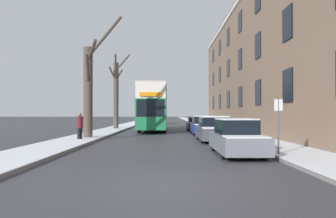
% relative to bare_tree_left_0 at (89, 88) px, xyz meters
% --- Properties ---
extents(ground_plane, '(320.00, 320.00, 0.00)m').
position_rel_bare_tree_left_0_xyz_m(ground_plane, '(4.97, -13.36, -3.38)').
color(ground_plane, '#38383D').
extents(sidewalk_left, '(2.58, 130.00, 0.16)m').
position_rel_bare_tree_left_0_xyz_m(sidewalk_left, '(-0.40, 39.64, -3.30)').
color(sidewalk_left, slate).
rests_on(sidewalk_left, ground).
extents(sidewalk_right, '(2.58, 130.00, 0.16)m').
position_rel_bare_tree_left_0_xyz_m(sidewalk_right, '(10.35, 39.64, -3.30)').
color(sidewalk_right, slate).
rests_on(sidewalk_right, ground).
extents(terrace_facade_right, '(9.10, 46.18, 12.62)m').
position_rel_bare_tree_left_0_xyz_m(terrace_facade_right, '(16.13, 7.98, 2.93)').
color(terrace_facade_right, '#7A604C').
rests_on(terrace_facade_right, ground).
extents(bare_tree_left_0, '(2.51, 1.71, 8.16)m').
position_rel_bare_tree_left_0_xyz_m(bare_tree_left_0, '(0.00, 0.00, 0.00)').
color(bare_tree_left_0, '#4C4238').
rests_on(bare_tree_left_0, ground).
extents(bare_tree_left_1, '(2.18, 3.97, 7.85)m').
position_rel_bare_tree_left_0_xyz_m(bare_tree_left_1, '(-0.22, 12.49, 0.48)').
color(bare_tree_left_1, '#4C4238').
rests_on(bare_tree_left_1, ground).
extents(double_decker_bus, '(2.55, 10.78, 4.34)m').
position_rel_bare_tree_left_0_xyz_m(double_decker_bus, '(3.73, 10.33, -0.92)').
color(double_decker_bus, '#1E7A47').
rests_on(double_decker_bus, ground).
extents(parked_car_0, '(1.70, 4.49, 1.48)m').
position_rel_bare_tree_left_0_xyz_m(parked_car_0, '(7.96, -7.76, -2.70)').
color(parked_car_0, slate).
rests_on(parked_car_0, ground).
extents(parked_car_1, '(1.90, 4.51, 1.54)m').
position_rel_bare_tree_left_0_xyz_m(parked_car_1, '(7.96, -1.23, -2.68)').
color(parked_car_1, '#474C56').
rests_on(parked_car_1, ground).
extents(parked_car_2, '(1.76, 4.33, 1.51)m').
position_rel_bare_tree_left_0_xyz_m(parked_car_2, '(7.96, 5.35, -2.69)').
color(parked_car_2, navy).
rests_on(parked_car_2, ground).
extents(parked_car_3, '(1.80, 4.54, 1.39)m').
position_rel_bare_tree_left_0_xyz_m(parked_car_3, '(7.96, 11.13, -2.74)').
color(parked_car_3, black).
rests_on(parked_car_3, ground).
extents(oncoming_van, '(2.09, 5.11, 2.28)m').
position_rel_bare_tree_left_0_xyz_m(oncoming_van, '(3.18, 31.69, -2.14)').
color(oncoming_van, white).
rests_on(oncoming_van, ground).
extents(pedestrian_left_sidewalk, '(0.38, 0.38, 1.74)m').
position_rel_bare_tree_left_0_xyz_m(pedestrian_left_sidewalk, '(-0.19, -1.51, -2.42)').
color(pedestrian_left_sidewalk, black).
rests_on(pedestrian_left_sidewalk, ground).
extents(street_sign_post, '(0.32, 0.07, 2.27)m').
position_rel_bare_tree_left_0_xyz_m(street_sign_post, '(9.36, -8.77, -2.07)').
color(street_sign_post, '#4C4F54').
rests_on(street_sign_post, ground).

